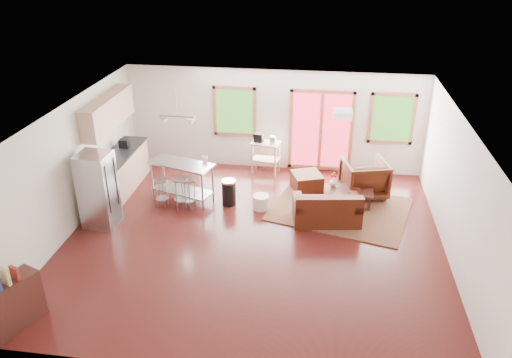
# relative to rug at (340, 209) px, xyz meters

# --- Properties ---
(floor) EXTENTS (7.50, 7.00, 0.02)m
(floor) POSITION_rel_rug_xyz_m (-1.74, -1.43, -0.02)
(floor) COLOR black
(floor) RESTS_ON ground
(ceiling) EXTENTS (7.50, 7.00, 0.02)m
(ceiling) POSITION_rel_rug_xyz_m (-1.74, -1.43, 2.60)
(ceiling) COLOR silver
(ceiling) RESTS_ON ground
(back_wall) EXTENTS (7.50, 0.02, 2.60)m
(back_wall) POSITION_rel_rug_xyz_m (-1.74, 2.08, 1.29)
(back_wall) COLOR beige
(back_wall) RESTS_ON ground
(left_wall) EXTENTS (0.02, 7.00, 2.60)m
(left_wall) POSITION_rel_rug_xyz_m (-5.50, -1.43, 1.29)
(left_wall) COLOR beige
(left_wall) RESTS_ON ground
(right_wall) EXTENTS (0.02, 7.00, 2.60)m
(right_wall) POSITION_rel_rug_xyz_m (2.02, -1.43, 1.29)
(right_wall) COLOR beige
(right_wall) RESTS_ON ground
(front_wall) EXTENTS (7.50, 0.02, 2.60)m
(front_wall) POSITION_rel_rug_xyz_m (-1.74, -4.94, 1.29)
(front_wall) COLOR beige
(front_wall) RESTS_ON ground
(window_left) EXTENTS (1.10, 0.05, 1.30)m
(window_left) POSITION_rel_rug_xyz_m (-2.74, 2.03, 1.49)
(window_left) COLOR #255119
(window_left) RESTS_ON back_wall
(french_doors) EXTENTS (1.60, 0.05, 2.10)m
(french_doors) POSITION_rel_rug_xyz_m (-0.54, 2.03, 1.09)
(french_doors) COLOR #A61F31
(french_doors) RESTS_ON back_wall
(window_right) EXTENTS (1.10, 0.05, 1.30)m
(window_right) POSITION_rel_rug_xyz_m (1.16, 2.03, 1.49)
(window_right) COLOR #255119
(window_right) RESTS_ON back_wall
(rug) EXTENTS (3.37, 2.90, 0.03)m
(rug) POSITION_rel_rug_xyz_m (0.00, 0.00, 0.00)
(rug) COLOR #495933
(rug) RESTS_ON floor
(loveseat) EXTENTS (1.50, 0.99, 0.75)m
(loveseat) POSITION_rel_rug_xyz_m (-0.30, -0.59, 0.28)
(loveseat) COLOR black
(loveseat) RESTS_ON floor
(coffee_table) EXTENTS (1.01, 0.66, 0.39)m
(coffee_table) POSITION_rel_rug_xyz_m (0.24, 0.26, 0.32)
(coffee_table) COLOR #321712
(coffee_table) RESTS_ON floor
(armchair) EXTENTS (1.16, 1.12, 0.99)m
(armchair) POSITION_rel_rug_xyz_m (0.53, 0.78, 0.48)
(armchair) COLOR black
(armchair) RESTS_ON floor
(ottoman) EXTENTS (0.84, 0.84, 0.44)m
(ottoman) POSITION_rel_rug_xyz_m (-0.80, 0.84, 0.20)
(ottoman) COLOR black
(ottoman) RESTS_ON floor
(pouf) EXTENTS (0.42, 0.42, 0.32)m
(pouf) POSITION_rel_rug_xyz_m (-1.76, -0.19, 0.15)
(pouf) COLOR silver
(pouf) RESTS_ON floor
(vase) EXTENTS (0.22, 0.23, 0.31)m
(vase) POSITION_rel_rug_xyz_m (-0.18, 0.39, 0.50)
(vase) COLOR silver
(vase) RESTS_ON coffee_table
(book) EXTENTS (0.22, 0.07, 0.29)m
(book) POSITION_rel_rug_xyz_m (0.22, 0.39, 0.53)
(book) COLOR maroon
(book) RESTS_ON coffee_table
(cabinets) EXTENTS (0.64, 2.24, 2.30)m
(cabinets) POSITION_rel_rug_xyz_m (-5.23, 0.27, 0.91)
(cabinets) COLOR tan
(cabinets) RESTS_ON floor
(refrigerator) EXTENTS (0.68, 0.65, 1.61)m
(refrigerator) POSITION_rel_rug_xyz_m (-5.00, -1.30, 0.79)
(refrigerator) COLOR #B7BABC
(refrigerator) RESTS_ON floor
(island) EXTENTS (1.59, 1.02, 0.94)m
(island) POSITION_rel_rug_xyz_m (-3.60, -0.04, 0.63)
(island) COLOR #B7BABC
(island) RESTS_ON floor
(cup) EXTENTS (0.17, 0.15, 0.14)m
(cup) POSITION_rel_rug_xyz_m (-3.09, 0.15, 1.00)
(cup) COLOR silver
(cup) RESTS_ON island
(bar_stool_a) EXTENTS (0.35, 0.35, 0.68)m
(bar_stool_a) POSITION_rel_rug_xyz_m (-3.98, -0.40, 0.49)
(bar_stool_a) COLOR #B7BABC
(bar_stool_a) RESTS_ON floor
(bar_stool_b) EXTENTS (0.43, 0.43, 0.76)m
(bar_stool_b) POSITION_rel_rug_xyz_m (-3.52, -0.42, 0.55)
(bar_stool_b) COLOR #B7BABC
(bar_stool_b) RESTS_ON floor
(bar_stool_c) EXTENTS (0.45, 0.45, 0.74)m
(bar_stool_c) POSITION_rel_rug_xyz_m (-3.35, -0.41, 0.54)
(bar_stool_c) COLOR #B7BABC
(bar_stool_c) RESTS_ON floor
(trash_can) EXTENTS (0.42, 0.42, 0.60)m
(trash_can) POSITION_rel_rug_xyz_m (-2.51, -0.09, 0.29)
(trash_can) COLOR black
(trash_can) RESTS_ON floor
(kitchen_cart) EXTENTS (0.77, 0.56, 1.08)m
(kitchen_cart) POSITION_rel_rug_xyz_m (-1.91, 1.66, 0.72)
(kitchen_cart) COLOR tan
(kitchen_cart) RESTS_ON floor
(bookshelf) EXTENTS (0.69, 1.01, 1.10)m
(bookshelf) POSITION_rel_rug_xyz_m (-5.09, -4.44, 0.42)
(bookshelf) COLOR #321712
(bookshelf) RESTS_ON floor
(ceiling_flush) EXTENTS (0.35, 0.35, 0.12)m
(ceiling_flush) POSITION_rel_rug_xyz_m (-0.14, -0.83, 2.52)
(ceiling_flush) COLOR white
(ceiling_flush) RESTS_ON ceiling
(pendant_light) EXTENTS (0.80, 0.18, 0.79)m
(pendant_light) POSITION_rel_rug_xyz_m (-3.64, 0.07, 1.88)
(pendant_light) COLOR gray
(pendant_light) RESTS_ON ceiling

